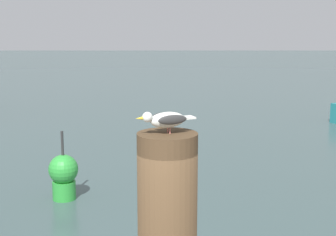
% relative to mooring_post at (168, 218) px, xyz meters
% --- Properties ---
extents(mooring_post, '(0.38, 0.38, 1.11)m').
position_rel_mooring_post_xyz_m(mooring_post, '(0.00, 0.00, 0.00)').
color(mooring_post, '#4C3823').
rests_on(mooring_post, harbor_quay).
extents(seagull, '(0.38, 0.21, 0.14)m').
position_rel_mooring_post_xyz_m(seagull, '(-0.01, -0.00, 0.65)').
color(seagull, '#C66860').
rests_on(seagull, mooring_post).
extents(channel_buoy, '(0.56, 0.56, 1.33)m').
position_rel_mooring_post_xyz_m(channel_buoy, '(-1.98, 6.12, -1.59)').
color(channel_buoy, green).
rests_on(channel_buoy, ground_plane).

